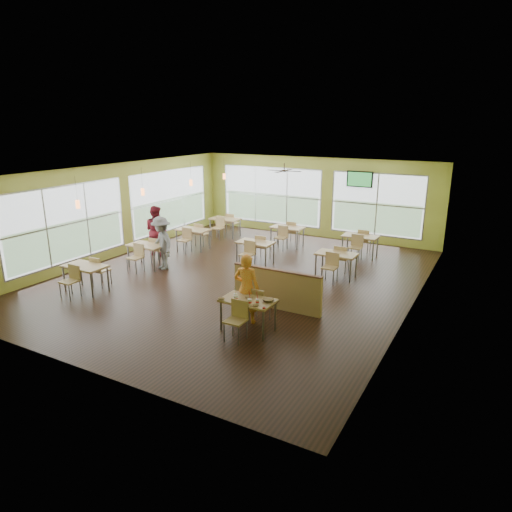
{
  "coord_description": "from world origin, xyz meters",
  "views": [
    {
      "loc": [
        6.72,
        -11.22,
        4.59
      ],
      "look_at": [
        1.24,
        -1.26,
        1.2
      ],
      "focal_mm": 32.0,
      "sensor_mm": 36.0,
      "label": 1
    }
  ],
  "objects_px": {
    "half_wall_divider": "(277,289)",
    "man_plaid": "(247,289)",
    "food_basket": "(268,300)",
    "main_table": "(248,304)"
  },
  "relations": [
    {
      "from": "man_plaid",
      "to": "food_basket",
      "type": "distance_m",
      "value": 0.75
    },
    {
      "from": "half_wall_divider",
      "to": "man_plaid",
      "type": "bearing_deg",
      "value": -103.53
    },
    {
      "from": "main_table",
      "to": "half_wall_divider",
      "type": "height_order",
      "value": "half_wall_divider"
    },
    {
      "from": "main_table",
      "to": "half_wall_divider",
      "type": "relative_size",
      "value": 0.63
    },
    {
      "from": "main_table",
      "to": "man_plaid",
      "type": "bearing_deg",
      "value": 124.01
    },
    {
      "from": "main_table",
      "to": "half_wall_divider",
      "type": "xyz_separation_m",
      "value": [
        0.0,
        1.45,
        -0.11
      ]
    },
    {
      "from": "half_wall_divider",
      "to": "food_basket",
      "type": "xyz_separation_m",
      "value": [
        0.45,
        -1.33,
        0.26
      ]
    },
    {
      "from": "half_wall_divider",
      "to": "man_plaid",
      "type": "height_order",
      "value": "man_plaid"
    },
    {
      "from": "man_plaid",
      "to": "food_basket",
      "type": "xyz_separation_m",
      "value": [
        0.7,
        -0.26,
        -0.06
      ]
    },
    {
      "from": "man_plaid",
      "to": "main_table",
      "type": "bearing_deg",
      "value": 112.51
    }
  ]
}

